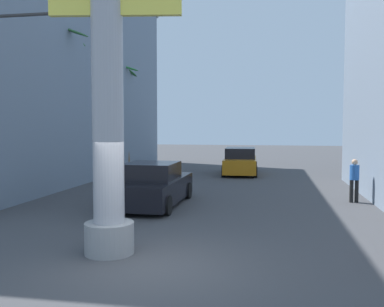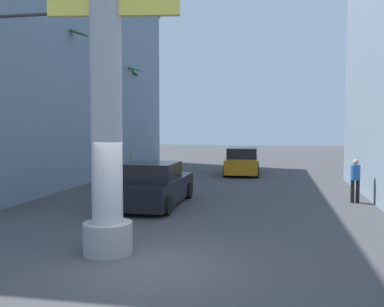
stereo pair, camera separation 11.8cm
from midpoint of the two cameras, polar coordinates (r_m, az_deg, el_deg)
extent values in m
plane|color=#424244|center=(18.61, 2.54, -5.09)|extent=(89.90, 89.90, 0.00)
cube|color=slate|center=(25.76, -20.21, 9.78)|extent=(7.98, 21.98, 11.34)
cylinder|color=#9E9EA3|center=(9.71, -11.61, 12.99)|extent=(0.69, 0.69, 8.86)
cylinder|color=gray|center=(9.91, -11.30, -10.97)|extent=(1.10, 1.10, 0.70)
cube|color=#F2E04C|center=(9.87, -10.56, 19.17)|extent=(2.85, 0.60, 0.56)
cylinder|color=#333333|center=(13.96, -18.10, 17.34)|extent=(5.41, 0.10, 0.10)
cube|color=black|center=(13.09, -10.46, 16.37)|extent=(0.24, 0.24, 0.70)
sphere|color=red|center=(13.02, -10.69, 17.43)|extent=(0.14, 0.14, 0.14)
sphere|color=yellow|center=(12.97, -10.68, 16.48)|extent=(0.14, 0.14, 0.14)
sphere|color=green|center=(12.92, -10.66, 15.53)|extent=(0.14, 0.14, 0.14)
cylinder|color=black|center=(17.29, -6.65, -4.72)|extent=(0.23, 0.64, 0.64)
cylinder|color=black|center=(16.83, -0.77, -4.92)|extent=(0.23, 0.64, 0.64)
cylinder|color=black|center=(14.26, -10.70, -6.56)|extent=(0.23, 0.64, 0.64)
cylinder|color=black|center=(13.70, -3.63, -6.93)|extent=(0.23, 0.64, 0.64)
cube|color=black|center=(15.45, -5.32, -4.82)|extent=(1.95, 4.69, 0.80)
cube|color=black|center=(15.03, -5.72, -2.37)|extent=(1.77, 1.98, 0.60)
cylinder|color=black|center=(26.96, 4.58, -1.67)|extent=(0.25, 0.65, 0.64)
cylinder|color=black|center=(26.91, 8.28, -1.71)|extent=(0.25, 0.65, 0.64)
cylinder|color=black|center=(23.86, 4.11, -2.37)|extent=(0.25, 0.65, 0.64)
cylinder|color=black|center=(23.81, 8.30, -2.42)|extent=(0.25, 0.65, 0.64)
cube|color=#BF7214|center=(25.35, 6.33, -1.48)|extent=(2.02, 4.53, 0.80)
cube|color=black|center=(25.29, 6.34, 0.10)|extent=(1.79, 2.52, 0.60)
cylinder|color=brown|center=(20.47, -17.92, 5.74)|extent=(0.89, 0.37, 7.28)
ellipsoid|color=#2C602D|center=(20.63, -15.79, 15.43)|extent=(1.72, 0.64, 0.72)
ellipsoid|color=#2B782D|center=(21.67, -15.88, 14.78)|extent=(1.01, 1.66, 0.81)
ellipsoid|color=#23612D|center=(21.91, -18.85, 14.60)|extent=(1.57, 1.25, 0.80)
ellipsoid|color=#27732D|center=(21.08, -20.25, 15.06)|extent=(1.60, 1.22, 0.75)
ellipsoid|color=#27612D|center=(20.32, -18.66, 15.42)|extent=(0.59, 1.67, 0.86)
cylinder|color=brown|center=(27.82, -9.16, 4.57)|extent=(0.83, 0.61, 6.59)
ellipsoid|color=#247A2D|center=(27.55, -8.42, 11.18)|extent=(1.32, 0.60, 0.52)
ellipsoid|color=#29632D|center=(28.24, -8.48, 10.84)|extent=(1.00, 1.18, 0.74)
ellipsoid|color=#24602D|center=(28.52, -9.79, 10.83)|extent=(0.90, 1.26, 0.64)
ellipsoid|color=#2F772D|center=(28.09, -10.88, 10.87)|extent=(1.21, 0.39, 0.72)
ellipsoid|color=#2A6A2D|center=(27.52, -10.73, 11.18)|extent=(1.03, 1.26, 0.50)
ellipsoid|color=#28732D|center=(27.24, -9.63, 11.31)|extent=(0.76, 1.34, 0.44)
cylinder|color=#3F3833|center=(24.39, -10.11, -1.99)|extent=(0.14, 0.14, 0.89)
cylinder|color=#3F3833|center=(24.20, -9.98, -2.03)|extent=(0.14, 0.14, 0.89)
cylinder|color=#26262D|center=(24.23, -10.06, -0.25)|extent=(0.48, 0.48, 0.61)
sphere|color=tan|center=(24.21, -10.08, 0.73)|extent=(0.22, 0.22, 0.22)
cylinder|color=black|center=(17.07, 20.91, -4.70)|extent=(0.14, 0.14, 0.84)
cylinder|color=black|center=(16.98, 20.30, -4.73)|extent=(0.14, 0.14, 0.84)
cylinder|color=#2659A5|center=(16.94, 20.66, -2.38)|extent=(0.42, 0.42, 0.55)
sphere|color=tan|center=(16.91, 20.69, -1.08)|extent=(0.22, 0.22, 0.22)
camera|label=1|loc=(0.06, -90.25, -0.02)|focal=40.00mm
camera|label=2|loc=(0.06, 89.75, 0.02)|focal=40.00mm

